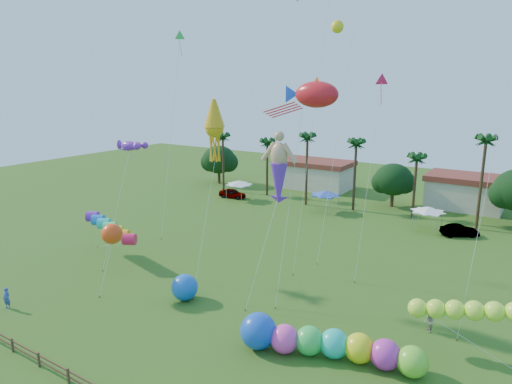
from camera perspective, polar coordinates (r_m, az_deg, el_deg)
The scene contains 19 objects.
ground at distance 32.89m, azimuth -10.08°, elevation -18.97°, with size 160.00×160.00×0.00m, color #285116.
tree_line at distance 67.21m, azimuth 18.66°, elevation 1.31°, with size 69.46×8.91×11.00m.
buildings_row at distance 75.11m, azimuth 14.80°, elevation 1.01°, with size 35.00×7.00×4.00m.
tent_row at distance 63.51m, azimuth 8.42°, elevation -0.21°, with size 31.00×4.00×0.60m.
car_a at distance 71.74m, azimuth -2.97°, elevation -0.17°, with size 1.73×4.30×1.46m, color #4C4C54.
car_b at distance 58.86m, azimuth 24.11°, elevation -4.42°, with size 1.48×4.23×1.39m, color #4C4C54.
spectator_a at distance 42.17m, azimuth -28.71°, elevation -11.57°, with size 0.64×0.42×1.76m, color #3049A9.
spectator_b at distance 36.34m, azimuth 20.84°, elevation -14.94°, with size 0.76×0.60×1.57m, color #A49989.
caterpillar_inflatable at distance 31.56m, azimuth 8.34°, elevation -18.19°, with size 12.08×5.01×2.48m.
blue_ball at distance 38.94m, azimuth -8.91°, elevation -11.69°, with size 2.20×2.20×2.20m, color blue.
rainbow_tube at distance 47.32m, azimuth -17.23°, elevation -5.21°, with size 9.59×3.92×3.48m.
green_worm at distance 33.12m, azimuth 19.55°, elevation -13.52°, with size 10.00×1.77×3.69m.
orange_ball_kite at distance 40.56m, azimuth -17.57°, elevation -5.01°, with size 1.95×2.75×6.03m.
merman_kite at distance 35.54m, azimuth 2.87°, elevation 2.47°, with size 2.48×4.04×13.50m.
fish_kite at distance 36.43m, azimuth 7.58°, elevation 11.98°, with size 5.73×5.95×17.82m.
squid_kite at distance 38.63m, azimuth -5.21°, elevation 7.93°, with size 1.94×4.87×16.37m.
lobster_kite at distance 45.04m, azimuth -15.58°, elevation 5.58°, with size 3.59×4.62×12.43m.
delta_kite_red at distance 41.97m, azimuth 15.41°, elevation 12.93°, with size 1.25×3.52×18.40m.
delta_kite_green at distance 52.66m, azimuth -9.54°, elevation 18.25°, with size 1.84×3.63×23.16m.
Camera 1 is at (19.45, -19.96, 17.47)m, focal length 32.00 mm.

